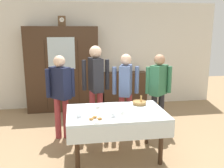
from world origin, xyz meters
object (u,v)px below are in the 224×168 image
(wall_cabinet, at_px, (63,69))
(mantel_clock, at_px, (62,21))
(spoon_near_left, at_px, (147,117))
(person_near_right_end, at_px, (96,81))
(dining_table, at_px, (116,119))
(spoon_far_right, at_px, (148,111))
(tea_cup_mid_left, at_px, (79,116))
(person_behind_table_right, at_px, (158,86))
(tea_cup_near_right, at_px, (98,106))
(person_behind_table_left, at_px, (61,89))
(tea_cup_center, at_px, (122,112))
(pastry_plate, at_px, (95,119))
(bookshelf_low, at_px, (125,89))
(person_beside_shelf, at_px, (126,86))
(bread_basket, at_px, (139,103))
(spoon_far_left, at_px, (88,112))
(book_stack, at_px, (125,70))
(tea_cup_far_right, at_px, (113,115))

(wall_cabinet, relative_size, mantel_clock, 8.70)
(spoon_near_left, height_order, person_near_right_end, person_near_right_end)
(dining_table, distance_m, spoon_far_right, 0.51)
(wall_cabinet, height_order, tea_cup_mid_left, wall_cabinet)
(dining_table, relative_size, mantel_clock, 6.36)
(mantel_clock, xyz_separation_m, person_behind_table_right, (1.85, -1.71, -1.27))
(tea_cup_near_right, bearing_deg, person_behind_table_left, 133.94)
(tea_cup_center, xyz_separation_m, pastry_plate, (-0.43, -0.20, -0.01))
(pastry_plate, distance_m, spoon_near_left, 0.76)
(bookshelf_low, relative_size, tea_cup_center, 8.78)
(tea_cup_mid_left, xyz_separation_m, spoon_far_right, (1.07, 0.09, -0.02))
(bookshelf_low, distance_m, pastry_plate, 3.14)
(person_behind_table_right, xyz_separation_m, person_beside_shelf, (-0.64, 0.04, 0.01))
(bread_basket, distance_m, spoon_far_left, 0.92)
(dining_table, bearing_deg, spoon_far_left, 169.18)
(dining_table, xyz_separation_m, book_stack, (0.69, 2.64, 0.31))
(tea_cup_far_right, distance_m, person_behind_table_right, 1.53)
(book_stack, distance_m, person_near_right_end, 1.87)
(wall_cabinet, bearing_deg, tea_cup_far_right, -73.71)
(pastry_plate, distance_m, person_beside_shelf, 1.41)
(dining_table, distance_m, wall_cabinet, 2.77)
(tea_cup_far_right, relative_size, spoon_far_right, 1.09)
(bread_basket, bearing_deg, person_near_right_end, 134.60)
(mantel_clock, height_order, person_behind_table_right, mantel_clock)
(wall_cabinet, relative_size, bread_basket, 8.70)
(tea_cup_near_right, xyz_separation_m, spoon_far_right, (0.75, -0.30, -0.02))
(tea_cup_far_right, relative_size, bread_basket, 0.54)
(spoon_near_left, bearing_deg, spoon_far_left, 155.81)
(person_beside_shelf, bearing_deg, spoon_far_right, -81.33)
(person_near_right_end, bearing_deg, tea_cup_center, -75.15)
(tea_cup_center, distance_m, person_behind_table_left, 1.38)
(dining_table, distance_m, person_behind_table_right, 1.35)
(spoon_near_left, bearing_deg, book_stack, 84.41)
(tea_cup_far_right, xyz_separation_m, pastry_plate, (-0.27, -0.09, -0.01))
(tea_cup_far_right, distance_m, bread_basket, 0.76)
(spoon_far_left, height_order, spoon_near_left, same)
(tea_cup_near_right, bearing_deg, book_stack, 68.30)
(dining_table, distance_m, bread_basket, 0.58)
(tea_cup_mid_left, relative_size, person_near_right_end, 0.08)
(bookshelf_low, bearing_deg, mantel_clock, -178.12)
(pastry_plate, bearing_deg, tea_cup_near_right, 80.17)
(tea_cup_mid_left, height_order, spoon_far_left, tea_cup_mid_left)
(person_behind_table_right, height_order, person_beside_shelf, person_beside_shelf)
(spoon_near_left, relative_size, person_behind_table_left, 0.08)
(person_behind_table_right, xyz_separation_m, person_near_right_end, (-1.21, 0.13, 0.11))
(tea_cup_far_right, distance_m, spoon_near_left, 0.50)
(tea_cup_near_right, height_order, person_near_right_end, person_near_right_end)
(pastry_plate, height_order, spoon_far_right, pastry_plate)
(wall_cabinet, relative_size, person_beside_shelf, 1.33)
(tea_cup_mid_left, relative_size, spoon_far_right, 1.09)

